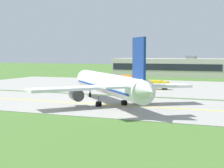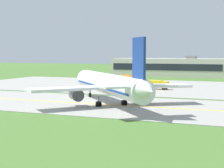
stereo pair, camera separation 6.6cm
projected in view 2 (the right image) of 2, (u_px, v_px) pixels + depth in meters
ground_plane at (93, 104)px, 73.87m from camera, size 500.00×500.00×0.00m
taxiway_strip at (93, 104)px, 73.87m from camera, size 240.00×28.00×0.10m
apron_pad at (184, 88)px, 108.90m from camera, size 140.00×52.00×0.10m
taxiway_centreline at (93, 104)px, 73.87m from camera, size 220.00×0.60×0.01m
airplane_lead at (109, 84)px, 71.92m from camera, size 29.93×32.41×12.70m
service_truck_baggage at (157, 84)px, 102.82m from camera, size 6.14×2.72×2.60m
service_truck_fuel at (129, 78)px, 127.97m from camera, size 6.33×4.09×2.60m
terminal_building at (169, 67)px, 160.72m from camera, size 48.67×13.01×9.02m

